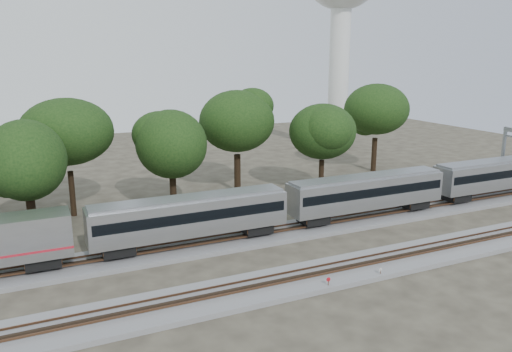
{
  "coord_description": "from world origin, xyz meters",
  "views": [
    {
      "loc": [
        -16.61,
        -35.07,
        17.19
      ],
      "look_at": [
        1.84,
        5.0,
        6.48
      ],
      "focal_mm": 35.0,
      "sensor_mm": 36.0,
      "label": 1
    }
  ],
  "objects": [
    {
      "name": "ground",
      "position": [
        0.0,
        0.0,
        0.0
      ],
      "size": [
        160.0,
        160.0,
        0.0
      ],
      "primitive_type": "plane",
      "color": "#383328",
      "rests_on": "ground"
    },
    {
      "name": "tree_2",
      "position": [
        -17.09,
        14.29,
        7.83
      ],
      "size": [
        7.98,
        7.98,
        11.25
      ],
      "color": "black",
      "rests_on": "ground"
    },
    {
      "name": "track_far",
      "position": [
        0.0,
        6.0,
        0.21
      ],
      "size": [
        160.0,
        5.0,
        0.73
      ],
      "color": "slate",
      "rests_on": "ground"
    },
    {
      "name": "tree_3",
      "position": [
        -12.94,
        20.85,
        9.29
      ],
      "size": [
        9.46,
        9.46,
        13.33
      ],
      "color": "black",
      "rests_on": "ground"
    },
    {
      "name": "switch_stand_red",
      "position": [
        2.7,
        -6.09,
        0.66
      ],
      "size": [
        0.33,
        0.06,
        1.03
      ],
      "rotation": [
        0.0,
        0.0,
        -0.07
      ],
      "color": "#512D19",
      "rests_on": "ground"
    },
    {
      "name": "tree_5",
      "position": [
        7.14,
        22.2,
        9.17
      ],
      "size": [
        9.34,
        9.34,
        13.16
      ],
      "color": "black",
      "rests_on": "ground"
    },
    {
      "name": "tree_6",
      "position": [
        16.83,
        17.63,
        7.89
      ],
      "size": [
        8.04,
        8.04,
        11.33
      ],
      "color": "black",
      "rests_on": "ground"
    },
    {
      "name": "tree_7",
      "position": [
        30.67,
        24.81,
        9.37
      ],
      "size": [
        9.54,
        9.54,
        13.45
      ],
      "color": "black",
      "rests_on": "ground"
    },
    {
      "name": "water_tower",
      "position": [
        35.53,
        42.3,
        26.46
      ],
      "size": [
        12.9,
        12.9,
        35.72
      ],
      "color": "silver",
      "rests_on": "ground"
    },
    {
      "name": "switch_lever",
      "position": [
        8.09,
        -6.06,
        0.15
      ],
      "size": [
        0.53,
        0.35,
        0.3
      ],
      "primitive_type": "cube",
      "rotation": [
        0.0,
        0.0,
        0.1
      ],
      "color": "#512D19",
      "rests_on": "ground"
    },
    {
      "name": "tree_4",
      "position": [
        -2.47,
        17.95,
        7.66
      ],
      "size": [
        7.8,
        7.8,
        11.0
      ],
      "color": "black",
      "rests_on": "ground"
    },
    {
      "name": "switch_stand_white",
      "position": [
        7.54,
        -6.1,
        0.57
      ],
      "size": [
        0.28,
        0.09,
        0.9
      ],
      "rotation": [
        0.0,
        0.0,
        0.22
      ],
      "color": "#512D19",
      "rests_on": "ground"
    },
    {
      "name": "train",
      "position": [
        15.3,
        6.0,
        3.28
      ],
      "size": [
        93.09,
        3.21,
        4.74
      ],
      "color": "#B1B3B8",
      "rests_on": "ground"
    },
    {
      "name": "track_near",
      "position": [
        0.0,
        -4.0,
        0.21
      ],
      "size": [
        160.0,
        5.0,
        0.73
      ],
      "color": "slate",
      "rests_on": "ground"
    }
  ]
}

